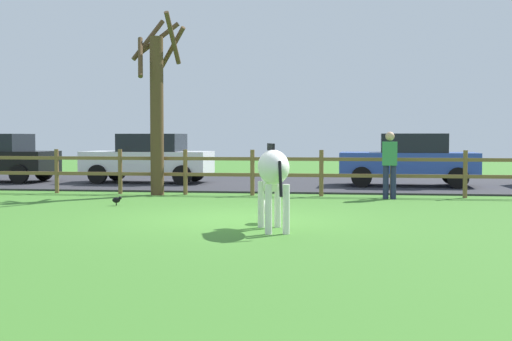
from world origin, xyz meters
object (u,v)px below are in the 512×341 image
Objects in this scene: zebra at (272,173)px; parked_car_blue at (409,159)px; crow_on_grass at (117,200)px; visitor_near_fence at (390,162)px; parked_car_white at (149,158)px; bare_tree at (157,104)px.

zebra is 10.19m from parked_car_blue.
parked_car_blue is at bearing 42.77° from crow_on_grass.
parked_car_blue reaches higher than zebra.
visitor_near_fence is (2.20, 5.87, -0.02)m from zebra.
crow_on_grass is (-3.85, 3.41, -0.80)m from zebra.
crow_on_grass is 6.79m from parked_car_white.
parked_car_white is (-1.39, 3.80, -1.53)m from bare_tree.
bare_tree is at bearing -69.95° from parked_car_white.
parked_car_blue is (6.84, 6.33, 0.72)m from crow_on_grass.
zebra is at bearing -41.56° from crow_on_grass.
visitor_near_fence is (-0.79, -3.87, 0.06)m from parked_car_blue.
parked_car_white is at bearing 177.87° from parked_car_blue.
bare_tree is 7.74m from parked_car_blue.
bare_tree is 2.85× the size of visitor_near_fence.
crow_on_grass is 0.05× the size of parked_car_white.
bare_tree is at bearing -152.51° from parked_car_blue.
parked_car_white is 0.99× the size of parked_car_blue.
visitor_near_fence reaches higher than parked_car_blue.
parked_car_blue is at bearing 72.94° from zebra.
visitor_near_fence reaches higher than parked_car_white.
crow_on_grass is at bearing -79.14° from parked_car_white.
parked_car_white is at bearing 100.86° from crow_on_grass.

